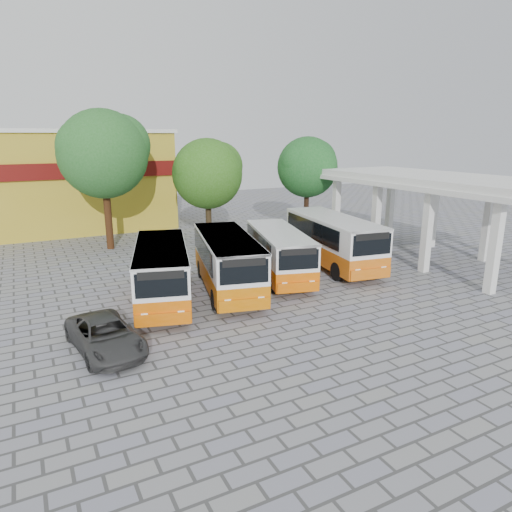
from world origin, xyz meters
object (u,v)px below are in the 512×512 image
bus_centre_right (279,251)px  parked_car (105,336)px  bus_far_right (333,238)px  bus_far_left (162,270)px  bus_centre_left (228,260)px

bus_centre_right → parked_car: (-10.32, -5.01, -0.93)m
bus_centre_right → bus_far_right: size_ratio=0.90×
bus_far_left → bus_centre_left: bus_centre_left is taller
bus_far_right → parked_car: (-14.37, -5.51, -1.14)m
bus_far_left → parked_car: 5.46m
bus_centre_left → parked_car: 8.10m
bus_centre_left → bus_centre_right: (3.49, 0.77, -0.11)m
bus_centre_left → parked_car: bearing=-134.8°
bus_far_left → parked_car: size_ratio=1.83×
bus_centre_right → parked_car: size_ratio=1.77×
bus_far_left → bus_centre_left: (3.45, 0.07, 0.06)m
bus_centre_left → parked_car: bus_centre_left is taller
bus_far_left → parked_car: (-3.38, -4.17, -0.99)m
bus_centre_left → bus_centre_right: size_ratio=1.06×
bus_centre_right → bus_far_right: (4.05, 0.50, 0.21)m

